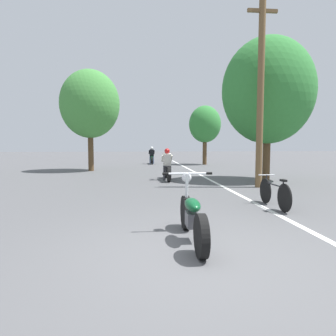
{
  "coord_description": "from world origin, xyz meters",
  "views": [
    {
      "loc": [
        -0.8,
        -4.31,
        1.61
      ],
      "look_at": [
        0.01,
        4.48,
        0.9
      ],
      "focal_mm": 32.0,
      "sensor_mm": 36.0,
      "label": 1
    }
  ],
  "objects": [
    {
      "name": "bicycle_parked",
      "position": [
        2.58,
        2.92,
        0.37
      ],
      "size": [
        0.44,
        1.76,
        0.79
      ],
      "color": "black",
      "rests_on": "ground"
    },
    {
      "name": "ground_plane",
      "position": [
        0.0,
        0.0,
        0.0
      ],
      "size": [
        120.0,
        120.0,
        0.0
      ],
      "primitive_type": "plane",
      "color": "#515154"
    },
    {
      "name": "roadside_tree_left",
      "position": [
        -3.75,
        13.92,
        3.95
      ],
      "size": [
        3.48,
        3.13,
        5.97
      ],
      "color": "#513A23",
      "rests_on": "ground"
    },
    {
      "name": "motorcycle_rider_lead",
      "position": [
        0.39,
        8.98,
        0.54
      ],
      "size": [
        0.5,
        2.19,
        1.42
      ],
      "color": "black",
      "rests_on": "ground"
    },
    {
      "name": "roadside_tree_right_far",
      "position": [
        4.22,
        18.77,
        3.13
      ],
      "size": [
        2.48,
        2.23,
        4.58
      ],
      "color": "#513A23",
      "rests_on": "ground"
    },
    {
      "name": "lane_stripe_edge",
      "position": [
        2.31,
        12.48,
        0.0
      ],
      "size": [
        0.14,
        48.0,
        0.01
      ],
      "primitive_type": "cube",
      "color": "white",
      "rests_on": "ground"
    },
    {
      "name": "roadside_tree_right_near",
      "position": [
        4.75,
        8.44,
        3.91
      ],
      "size": [
        4.0,
        3.6,
        6.22
      ],
      "color": "#513A23",
      "rests_on": "ground"
    },
    {
      "name": "utility_pole",
      "position": [
        3.58,
        6.4,
        3.56
      ],
      "size": [
        1.1,
        0.24,
        6.95
      ],
      "color": "brown",
      "rests_on": "ground"
    },
    {
      "name": "motorcycle_rider_far",
      "position": [
        0.12,
        19.96,
        0.53
      ],
      "size": [
        0.5,
        1.99,
        1.4
      ],
      "color": "black",
      "rests_on": "ground"
    },
    {
      "name": "motorcycle_foreground",
      "position": [
        0.05,
        0.52,
        0.42
      ],
      "size": [
        0.91,
        2.1,
        1.1
      ],
      "color": "black",
      "rests_on": "ground"
    }
  ]
}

